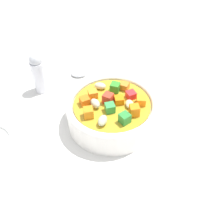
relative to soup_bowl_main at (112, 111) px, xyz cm
name	(u,v)px	position (x,y,z in cm)	size (l,w,h in cm)	color
ground_plane	(112,125)	(0.01, -0.01, -3.76)	(140.00, 140.00, 2.00)	silver
soup_bowl_main	(112,111)	(0.00, 0.00, 0.00)	(16.08, 16.08, 6.26)	white
spoon	(106,75)	(7.80, -11.28, -2.29)	(18.60, 9.83, 1.03)	silver
pepper_shaker	(39,73)	(17.00, -0.98, 1.51)	(2.76, 2.76, 8.58)	silver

